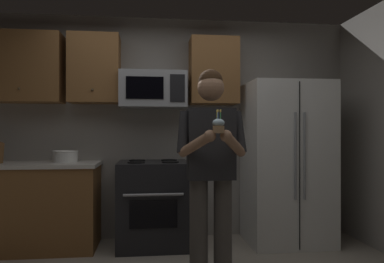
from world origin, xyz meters
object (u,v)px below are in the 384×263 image
object	(u,v)px
microwave	(153,90)
refrigerator	(287,163)
person	(211,163)
bowl_large_white	(65,156)
oven_range	(153,204)
cupcake	(219,126)

from	to	relation	value
microwave	refrigerator	world-z (taller)	microwave
microwave	refrigerator	xyz separation A→B (m)	(1.50, -0.16, -0.82)
person	bowl_large_white	bearing A→B (deg)	140.98
microwave	bowl_large_white	distance (m)	1.20
microwave	person	xyz separation A→B (m)	(0.46, -1.19, -0.72)
oven_range	cupcake	world-z (taller)	cupcake
person	cupcake	world-z (taller)	person
refrigerator	microwave	bearing A→B (deg)	173.97
bowl_large_white	oven_range	bearing A→B (deg)	-3.99
cupcake	person	bearing A→B (deg)	90.00
bowl_large_white	person	world-z (taller)	person
oven_range	microwave	size ratio (longest dim) A/B	1.26
microwave	person	bearing A→B (deg)	-68.92
refrigerator	oven_range	bearing A→B (deg)	178.50
refrigerator	cupcake	world-z (taller)	refrigerator
oven_range	person	world-z (taller)	person
oven_range	bowl_large_white	distance (m)	1.08
microwave	oven_range	bearing A→B (deg)	-90.02
bowl_large_white	cupcake	size ratio (longest dim) A/B	1.55
person	refrigerator	bearing A→B (deg)	44.84
bowl_large_white	person	distance (m)	1.81
person	cupcake	xyz separation A→B (m)	(0.00, -0.33, 0.30)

